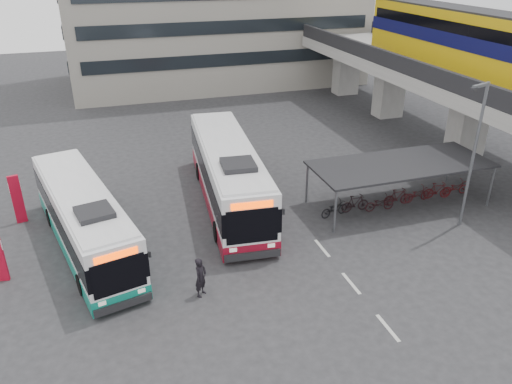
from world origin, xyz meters
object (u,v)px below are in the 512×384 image
object	(u,v)px
bus_main	(228,174)
lamp_post	(474,148)
bus_teal	(84,219)
pedestrian	(201,277)

from	to	relation	value
bus_main	lamp_post	size ratio (longest dim) A/B	1.71
bus_teal	pedestrian	size ratio (longest dim) A/B	6.51
pedestrian	lamp_post	distance (m)	14.72
pedestrian	lamp_post	world-z (taller)	lamp_post
bus_teal	pedestrian	bearing A→B (deg)	-63.19
bus_main	lamp_post	world-z (taller)	lamp_post
bus_teal	bus_main	bearing A→B (deg)	5.16
bus_main	bus_teal	world-z (taller)	bus_main
bus_main	pedestrian	bearing A→B (deg)	-107.51
bus_main	lamp_post	distance (m)	12.83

